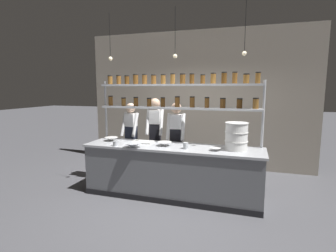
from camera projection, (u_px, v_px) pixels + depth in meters
ground_plane at (172, 196)px, 4.72m from camera, size 40.00×40.00×0.00m
back_wall at (196, 100)px, 6.44m from camera, size 5.54×0.12×3.30m
prep_counter at (172, 171)px, 4.66m from camera, size 3.14×0.76×0.92m
spice_shelf_unit at (178, 96)px, 4.78m from camera, size 3.03×0.28×2.20m
chef_left at (131, 135)px, 5.66m from camera, size 0.39×0.31×1.61m
chef_center at (155, 133)px, 5.50m from camera, size 0.39×0.32×1.72m
chef_right at (176, 138)px, 5.17m from camera, size 0.38×0.31×1.65m
container_stack at (236, 136)px, 4.28m from camera, size 0.38×0.38×0.45m
cutting_board at (142, 142)px, 4.89m from camera, size 0.40×0.26×0.02m
prep_bowl_near_left at (111, 139)px, 5.04m from camera, size 0.26×0.26×0.07m
prep_bowl_center_front at (215, 149)px, 4.25m from camera, size 0.18×0.18×0.05m
prep_bowl_center_back at (133, 145)px, 4.47m from camera, size 0.30×0.30×0.08m
prep_bowl_near_right at (165, 144)px, 4.60m from camera, size 0.25×0.25×0.07m
serving_cup_front at (116, 143)px, 4.59m from camera, size 0.09×0.09×0.09m
serving_cup_by_board at (186, 146)px, 4.37m from camera, size 0.09×0.09×0.11m
pendant_light_row at (173, 53)px, 4.36m from camera, size 2.39×0.07×0.83m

